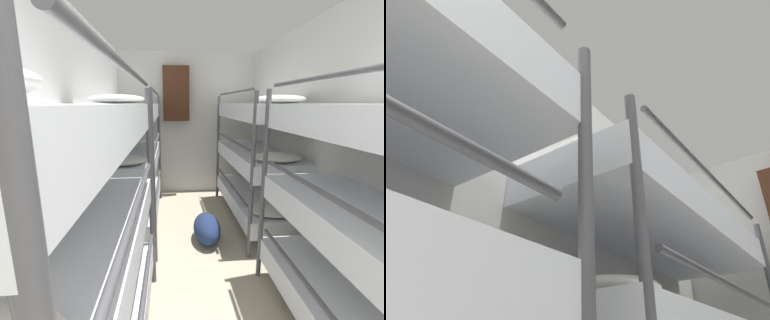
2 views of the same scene
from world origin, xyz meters
The scene contains 8 objects.
wall_left centered at (-1.20, 2.44, 1.24)m, with size 0.06×5.00×2.48m.
wall_right centered at (1.20, 2.44, 1.24)m, with size 0.06×5.00×2.48m.
wall_back centered at (0.00, 4.91, 1.24)m, with size 2.46×0.06×2.48m.
bunk_stack_left_near centered at (-0.83, 1.44, 0.91)m, with size 0.70×1.88×1.77m.
bunk_stack_left_far centered at (-0.83, 3.59, 0.91)m, with size 0.70×1.88×1.77m.
bunk_stack_right_far centered at (0.83, 3.59, 0.91)m, with size 0.70×1.88×1.77m.
duffel_bag centered at (0.10, 3.09, 0.16)m, with size 0.32×0.58×0.32m.
hanging_coat centered at (-0.20, 4.76, 1.78)m, with size 0.44×0.12×0.90m.
Camera 1 is at (-0.33, 0.30, 1.62)m, focal length 24.00 mm.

